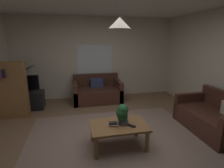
{
  "coord_description": "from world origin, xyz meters",
  "views": [
    {
      "loc": [
        -0.71,
        -2.99,
        1.91
      ],
      "look_at": [
        0.0,
        0.3,
        1.05
      ],
      "focal_mm": 28.31,
      "sensor_mm": 36.0,
      "label": 1
    }
  ],
  "objects_px": {
    "potted_plant_on_table": "(122,114)",
    "tv_stand": "(27,100)",
    "coffee_table": "(118,128)",
    "book_on_table_2": "(113,123)",
    "remote_on_table_0": "(131,126)",
    "potted_palm_corner": "(23,85)",
    "bookshelf_corner": "(11,90)",
    "book_on_table_1": "(114,124)",
    "book_on_table_0": "(114,125)",
    "couch_under_window": "(97,93)",
    "couch_right_side": "(213,119)",
    "tv": "(25,84)",
    "pendant_lamp": "(120,23)"
  },
  "relations": [
    {
      "from": "book_on_table_1",
      "to": "coffee_table",
      "type": "bearing_deg",
      "value": 12.71
    },
    {
      "from": "potted_plant_on_table",
      "to": "couch_right_side",
      "type": "bearing_deg",
      "value": 3.69
    },
    {
      "from": "couch_right_side",
      "to": "book_on_table_1",
      "type": "xyz_separation_m",
      "value": [
        -2.18,
        -0.16,
        0.19
      ]
    },
    {
      "from": "book_on_table_0",
      "to": "bookshelf_corner",
      "type": "bearing_deg",
      "value": 140.44
    },
    {
      "from": "book_on_table_0",
      "to": "bookshelf_corner",
      "type": "relative_size",
      "value": 0.11
    },
    {
      "from": "remote_on_table_0",
      "to": "tv",
      "type": "xyz_separation_m",
      "value": [
        -2.26,
        2.36,
        0.29
      ]
    },
    {
      "from": "book_on_table_0",
      "to": "remote_on_table_0",
      "type": "height_order",
      "value": "remote_on_table_0"
    },
    {
      "from": "couch_right_side",
      "to": "tv",
      "type": "height_order",
      "value": "tv"
    },
    {
      "from": "potted_plant_on_table",
      "to": "pendant_lamp",
      "type": "distance_m",
      "value": 1.52
    },
    {
      "from": "remote_on_table_0",
      "to": "book_on_table_0",
      "type": "bearing_deg",
      "value": 123.57
    },
    {
      "from": "book_on_table_0",
      "to": "remote_on_table_0",
      "type": "xyz_separation_m",
      "value": [
        0.3,
        -0.09,
        0.0
      ]
    },
    {
      "from": "coffee_table",
      "to": "couch_under_window",
      "type": "bearing_deg",
      "value": 91.05
    },
    {
      "from": "couch_under_window",
      "to": "couch_right_side",
      "type": "height_order",
      "value": "same"
    },
    {
      "from": "book_on_table_1",
      "to": "bookshelf_corner",
      "type": "distance_m",
      "value": 2.8
    },
    {
      "from": "potted_plant_on_table",
      "to": "bookshelf_corner",
      "type": "xyz_separation_m",
      "value": [
        -2.31,
        1.75,
        0.08
      ]
    },
    {
      "from": "bookshelf_corner",
      "to": "couch_right_side",
      "type": "bearing_deg",
      "value": -20.52
    },
    {
      "from": "couch_right_side",
      "to": "book_on_table_2",
      "type": "bearing_deg",
      "value": -85.67
    },
    {
      "from": "couch_under_window",
      "to": "bookshelf_corner",
      "type": "xyz_separation_m",
      "value": [
        -2.19,
        -0.76,
        0.44
      ]
    },
    {
      "from": "tv",
      "to": "coffee_table",
      "type": "bearing_deg",
      "value": -47.6
    },
    {
      "from": "potted_plant_on_table",
      "to": "tv",
      "type": "distance_m",
      "value": 3.09
    },
    {
      "from": "coffee_table",
      "to": "book_on_table_2",
      "type": "relative_size",
      "value": 7.01
    },
    {
      "from": "book_on_table_1",
      "to": "bookshelf_corner",
      "type": "bearing_deg",
      "value": 140.34
    },
    {
      "from": "book_on_table_2",
      "to": "potted_palm_corner",
      "type": "xyz_separation_m",
      "value": [
        -2.13,
        2.8,
        0.08
      ]
    },
    {
      "from": "book_on_table_2",
      "to": "remote_on_table_0",
      "type": "distance_m",
      "value": 0.32
    },
    {
      "from": "potted_palm_corner",
      "to": "couch_right_side",
      "type": "bearing_deg",
      "value": -31.3
    },
    {
      "from": "tv_stand",
      "to": "tv",
      "type": "relative_size",
      "value": 1.22
    },
    {
      "from": "couch_right_side",
      "to": "potted_palm_corner",
      "type": "height_order",
      "value": "potted_palm_corner"
    },
    {
      "from": "book_on_table_2",
      "to": "bookshelf_corner",
      "type": "distance_m",
      "value": 2.79
    },
    {
      "from": "couch_under_window",
      "to": "pendant_lamp",
      "type": "height_order",
      "value": "pendant_lamp"
    },
    {
      "from": "potted_palm_corner",
      "to": "bookshelf_corner",
      "type": "relative_size",
      "value": 0.99
    },
    {
      "from": "tv",
      "to": "remote_on_table_0",
      "type": "bearing_deg",
      "value": -46.22
    },
    {
      "from": "book_on_table_1",
      "to": "bookshelf_corner",
      "type": "height_order",
      "value": "bookshelf_corner"
    },
    {
      "from": "coffee_table",
      "to": "pendant_lamp",
      "type": "xyz_separation_m",
      "value": [
        -0.0,
        -0.0,
        1.79
      ]
    },
    {
      "from": "bookshelf_corner",
      "to": "potted_palm_corner",
      "type": "bearing_deg",
      "value": 89.8
    },
    {
      "from": "couch_under_window",
      "to": "remote_on_table_0",
      "type": "relative_size",
      "value": 9.15
    },
    {
      "from": "couch_right_side",
      "to": "book_on_table_0",
      "type": "relative_size",
      "value": 9.58
    },
    {
      "from": "book_on_table_2",
      "to": "book_on_table_0",
      "type": "bearing_deg",
      "value": 48.95
    },
    {
      "from": "tv",
      "to": "book_on_table_1",
      "type": "bearing_deg",
      "value": -49.15
    },
    {
      "from": "couch_under_window",
      "to": "tv",
      "type": "height_order",
      "value": "tv"
    },
    {
      "from": "tv_stand",
      "to": "potted_palm_corner",
      "type": "bearing_deg",
      "value": 109.97
    },
    {
      "from": "book_on_table_2",
      "to": "remote_on_table_0",
      "type": "height_order",
      "value": "book_on_table_2"
    },
    {
      "from": "book_on_table_2",
      "to": "potted_palm_corner",
      "type": "distance_m",
      "value": 3.52
    },
    {
      "from": "remote_on_table_0",
      "to": "couch_right_side",
      "type": "bearing_deg",
      "value": -31.66
    },
    {
      "from": "couch_right_side",
      "to": "potted_palm_corner",
      "type": "xyz_separation_m",
      "value": [
        -4.33,
        2.63,
        0.29
      ]
    },
    {
      "from": "book_on_table_0",
      "to": "book_on_table_2",
      "type": "relative_size",
      "value": 1.07
    },
    {
      "from": "remote_on_table_0",
      "to": "pendant_lamp",
      "type": "bearing_deg",
      "value": 113.49
    },
    {
      "from": "potted_palm_corner",
      "to": "couch_under_window",
      "type": "bearing_deg",
      "value": -6.42
    },
    {
      "from": "coffee_table",
      "to": "tv_stand",
      "type": "relative_size",
      "value": 1.11
    },
    {
      "from": "couch_under_window",
      "to": "coffee_table",
      "type": "distance_m",
      "value": 2.53
    },
    {
      "from": "potted_plant_on_table",
      "to": "tv_stand",
      "type": "bearing_deg",
      "value": 133.2
    }
  ]
}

